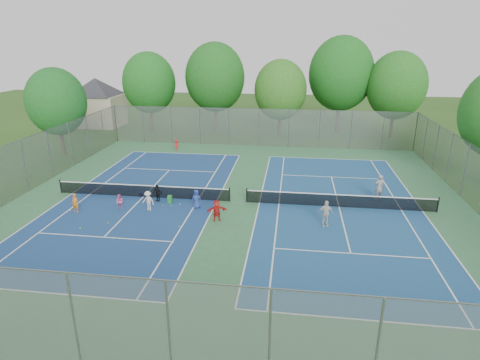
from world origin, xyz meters
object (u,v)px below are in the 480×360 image
at_px(instructor, 379,187).
at_px(net_left, 143,191).
at_px(ball_crate, 142,194).
at_px(net_right, 339,201).
at_px(ball_hopper, 170,199).

bearing_deg(instructor, net_left, -9.27).
bearing_deg(net_left, ball_crate, 132.81).
xyz_separation_m(net_left, instructor, (16.90, 1.79, 0.48)).
height_order(net_right, ball_hopper, net_right).
height_order(net_right, ball_crate, net_right).
relative_size(ball_hopper, instructor, 0.30).
xyz_separation_m(ball_hopper, instructor, (14.62, 2.65, 0.65)).
bearing_deg(instructor, ball_crate, -10.06).
height_order(net_left, instructor, instructor).
height_order(net_left, net_right, same).
relative_size(net_right, instructor, 6.89).
distance_m(ball_crate, instructor, 17.19).
bearing_deg(instructor, ball_hopper, -5.05).
height_order(ball_crate, ball_hopper, ball_hopper).
bearing_deg(instructor, net_right, 16.40).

